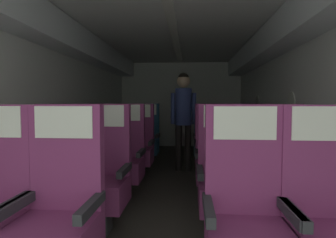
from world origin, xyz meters
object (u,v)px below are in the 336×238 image
Objects in this scene: seat_c_right_aisle at (254,160)px; seat_d_left_aisle at (138,147)px; seat_c_left_aisle at (124,158)px; seat_d_right_aisle at (241,148)px; seat_c_right_window at (215,159)px; flight_attendant at (183,110)px; seat_a_left_aisle at (59,215)px; seat_b_left_aisle at (102,177)px; seat_b_right_aisle at (279,180)px; seat_b_right_window at (225,180)px; seat_a_right_window at (246,220)px; seat_e_right_window at (207,140)px; seat_d_right_window at (211,148)px; seat_e_right_aisle at (233,140)px; seat_e_left_aisle at (146,140)px; seat_c_left_window at (88,157)px; seat_d_left_window at (109,146)px; seat_b_left_window at (54,175)px; seat_a_right_aisle at (329,223)px; seat_e_left_window at (122,139)px.

seat_d_left_aisle is at bearing 151.35° from seat_c_right_aisle.
seat_d_right_aisle is at bearing 28.81° from seat_c_left_aisle.
seat_c_right_window is 1.54m from flight_attendant.
seat_a_left_aisle is 1.00× the size of seat_d_left_aisle.
seat_b_left_aisle and seat_b_right_aisle have the same top height.
seat_b_right_window is at bearing -68.20° from flight_attendant.
seat_a_right_window and seat_e_right_window have the same top height.
seat_d_right_window is 1.00× the size of seat_e_right_aisle.
seat_c_left_aisle is at bearing 142.09° from seat_b_right_window.
seat_e_right_aisle is (0.02, 1.71, 0.00)m from seat_c_right_aisle.
seat_d_right_aisle is at bearing -0.26° from seat_d_left_aisle.
seat_c_left_aisle is 1.00× the size of seat_e_right_aisle.
seat_a_left_aisle is 0.69× the size of flight_attendant.
seat_b_right_window is at bearing -90.16° from seat_e_right_window.
seat_b_left_aisle and seat_d_right_window have the same top height.
seat_d_right_window is at bearing -0.24° from seat_d_left_aisle.
seat_e_left_aisle is at bearing 166.17° from flight_attendant.
seat_c_right_window is 0.86m from seat_d_right_window.
seat_a_right_window and seat_b_right_aisle have the same top height.
seat_e_left_aisle is (0.45, 1.71, 0.00)m from seat_c_left_window.
seat_d_right_aisle is at bearing -0.21° from seat_d_left_window.
seat_b_left_window and seat_d_right_window have the same top height.
seat_a_left_aisle and seat_c_right_window have the same top height.
seat_d_left_aisle is at bearing -142.64° from seat_e_right_window.
seat_a_left_aisle is 1.00× the size of seat_a_right_aisle.
seat_e_right_window is (1.11, 0.85, 0.00)m from seat_d_left_aisle.
seat_a_right_window and seat_d_left_window have the same top height.
seat_d_left_window is at bearing -144.24° from flight_attendant.
seat_e_right_aisle is (0.48, 1.72, 0.00)m from seat_c_right_window.
seat_a_right_aisle is at bearing -58.71° from seat_d_left_aisle.
seat_d_right_window is at bearing 89.71° from seat_b_right_window.
seat_b_left_window is at bearing 156.89° from seat_a_right_aisle.
seat_c_left_aisle and seat_e_left_window have the same top height.
seat_b_right_window and seat_e_left_window have the same top height.
seat_c_left_aisle and seat_c_right_window have the same top height.
seat_b_right_aisle is 1.79m from seat_c_left_aisle.
seat_a_right_aisle is 1.00× the size of seat_a_right_window.
seat_a_right_window is 1.80m from seat_b_left_window.
seat_d_left_aisle is 0.69× the size of flight_attendant.
seat_e_right_aisle is at bearing 65.41° from seat_a_left_aisle.
flight_attendant is at bearing 24.33° from seat_d_left_window.
seat_c_left_aisle is at bearing 90.36° from seat_a_left_aisle.
seat_d_right_aisle and seat_d_right_window have the same top height.
seat_d_right_aisle is (2.02, -0.01, 0.00)m from seat_d_left_window.
seat_a_right_aisle is 1.00× the size of seat_c_right_aisle.
seat_b_right_window is 1.79m from seat_d_right_aisle.
seat_d_left_aisle is at bearing 121.29° from seat_a_right_aisle.
seat_c_right_window is at bearing -57.03° from seat_e_left_aisle.
flight_attendant is (-0.42, 0.52, 0.55)m from seat_d_right_window.
seat_c_right_window is (1.10, 1.72, 0.00)m from seat_a_left_aisle.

